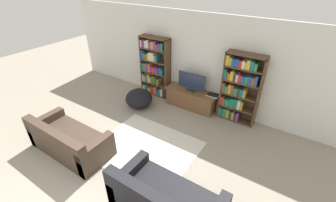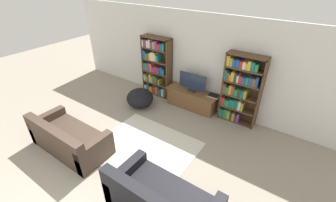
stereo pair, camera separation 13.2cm
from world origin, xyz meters
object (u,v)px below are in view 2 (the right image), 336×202
at_px(bookshelf_left, 156,67).
at_px(tv_stand, 192,99).
at_px(beanbag_ottoman, 140,98).
at_px(couch_left_sectional, 69,139).
at_px(bookshelf_right, 240,89).
at_px(television, 192,82).
at_px(laptop, 214,96).

xyz_separation_m(bookshelf_left, tv_stand, (1.35, -0.12, -0.63)).
bearing_deg(beanbag_ottoman, couch_left_sectional, -92.47).
height_order(bookshelf_right, couch_left_sectional, bookshelf_right).
bearing_deg(tv_stand, beanbag_ottoman, -147.92).
relative_size(tv_stand, television, 1.85).
distance_m(tv_stand, beanbag_ottoman, 1.50).
height_order(bookshelf_right, laptop, bookshelf_right).
distance_m(bookshelf_right, laptop, 0.74).
distance_m(laptop, couch_left_sectional, 3.73).
xyz_separation_m(television, beanbag_ottoman, (-1.27, -0.77, -0.55)).
bearing_deg(couch_left_sectional, bookshelf_right, 50.46).
height_order(bookshelf_right, beanbag_ottoman, bookshelf_right).
distance_m(television, beanbag_ottoman, 1.58).
bearing_deg(bookshelf_left, beanbag_ottoman, -84.73).
bearing_deg(laptop, bookshelf_right, 3.02).
relative_size(bookshelf_left, tv_stand, 1.23).
xyz_separation_m(television, laptop, (0.62, 0.10, -0.27)).
xyz_separation_m(bookshelf_right, couch_left_sectional, (-2.62, -3.18, -0.65)).
bearing_deg(bookshelf_right, couch_left_sectional, -129.54).
distance_m(bookshelf_left, beanbag_ottoman, 1.11).
height_order(laptop, beanbag_ottoman, laptop).
relative_size(bookshelf_right, beanbag_ottoman, 2.38).
bearing_deg(bookshelf_left, couch_left_sectional, -90.25).
xyz_separation_m(bookshelf_left, laptop, (1.97, -0.03, -0.36)).
bearing_deg(beanbag_ottoman, bookshelf_right, 19.84).
height_order(bookshelf_right, television, bookshelf_right).
distance_m(television, laptop, 0.69).
height_order(television, laptop, television).
bearing_deg(tv_stand, couch_left_sectional, -114.04).
relative_size(bookshelf_right, tv_stand, 1.23).
bearing_deg(couch_left_sectional, beanbag_ottoman, 87.53).
bearing_deg(tv_stand, bookshelf_left, 175.11).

